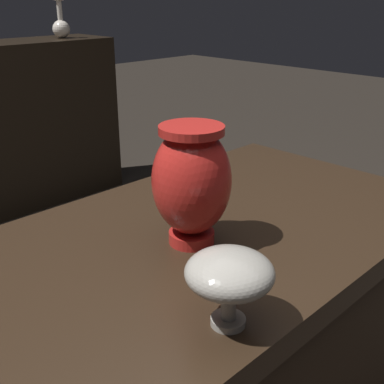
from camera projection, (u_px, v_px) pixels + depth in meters
vase_centerpiece at (192, 181)px, 0.93m from camera, size 0.15×0.15×0.24m
vase_tall_behind at (230, 275)px, 0.71m from camera, size 0.13×0.13×0.12m
shelf_vase_far_right at (61, 26)px, 3.02m from camera, size 0.11×0.11×0.23m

